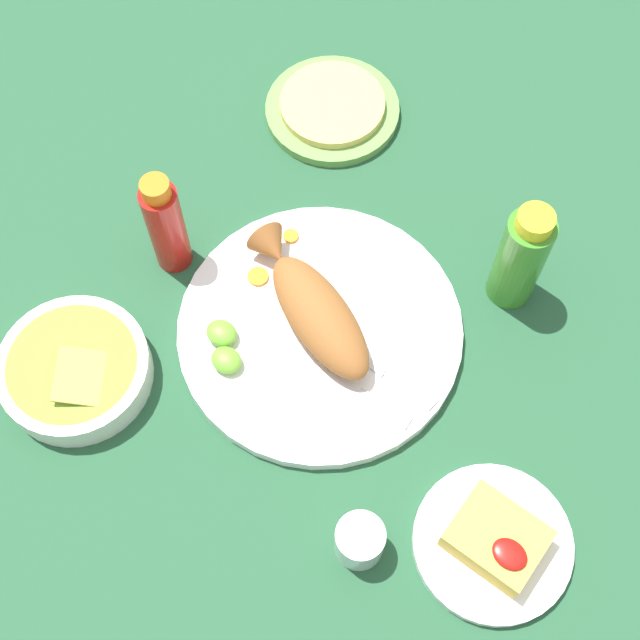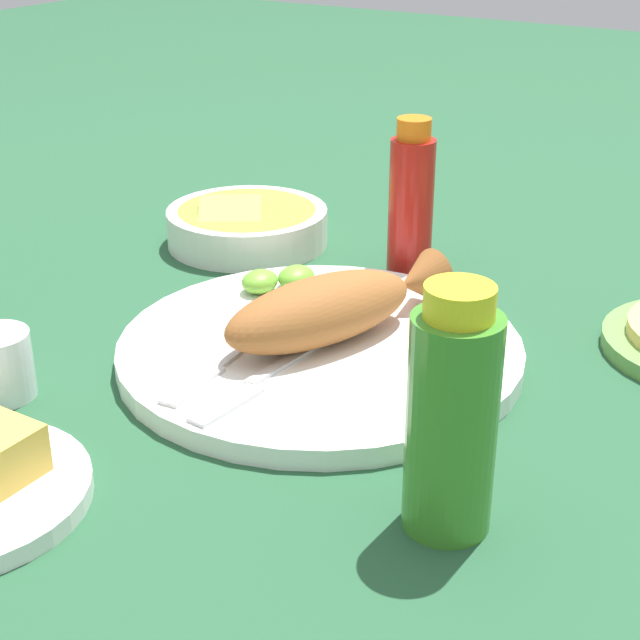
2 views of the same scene
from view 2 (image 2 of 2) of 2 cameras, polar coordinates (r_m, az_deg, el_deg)
name	(u,v)px [view 2 (image 2 of 2)]	position (r m, az deg, el deg)	size (l,w,h in m)	color
ground_plane	(320,359)	(0.86, 0.00, -2.29)	(4.00, 4.00, 0.00)	#235133
main_plate	(320,350)	(0.86, 0.00, -1.76)	(0.35, 0.35, 0.02)	white
fried_fish	(333,307)	(0.85, 0.76, 0.78)	(0.23, 0.14, 0.06)	#935628
fork_near	(259,381)	(0.79, -3.58, -3.56)	(0.19, 0.03, 0.00)	silver
fork_far	(223,362)	(0.82, -5.68, -2.46)	(0.19, 0.03, 0.00)	silver
carrot_slice_near	(458,315)	(0.91, 8.04, 0.27)	(0.02, 0.02, 0.00)	orange
carrot_slice_mid	(387,300)	(0.93, 3.91, 1.19)	(0.03, 0.03, 0.00)	orange
lime_wedge_main	(296,277)	(0.96, -1.39, 2.51)	(0.04, 0.03, 0.02)	#6BB233
lime_wedge_side	(260,281)	(0.95, -3.52, 2.26)	(0.04, 0.03, 0.02)	#6BB233
hot_sauce_bottle_red	(411,203)	(1.02, 5.32, 6.82)	(0.05, 0.05, 0.17)	#B21914
hot_sauce_bottle_green	(452,417)	(0.62, 7.68, -5.62)	(0.06, 0.06, 0.17)	#3D8428
guacamole_bowl	(247,224)	(1.12, -4.26, 5.58)	(0.18, 0.18, 0.05)	white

